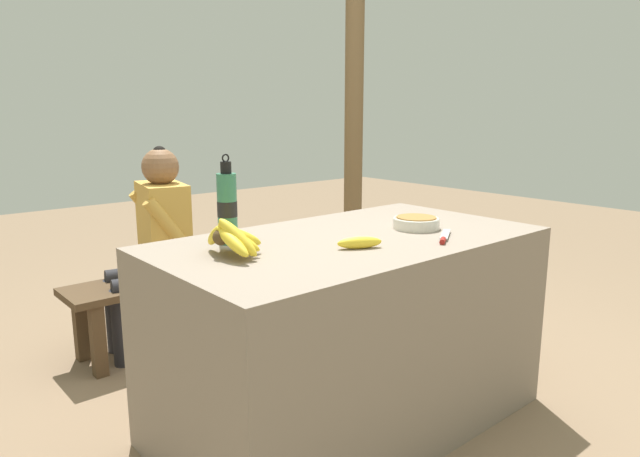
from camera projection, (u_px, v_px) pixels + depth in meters
ground_plane at (348, 420)px, 2.31m from camera, size 12.00×12.00×0.00m
market_counter at (350, 332)px, 2.23m from camera, size 1.48×0.82×0.76m
banana_bunch_ripe at (231, 237)px, 1.86m from camera, size 0.18×0.28×0.14m
serving_bowl at (416, 222)px, 2.30m from camera, size 0.19×0.19×0.05m
water_bottle at (227, 207)px, 2.03m from camera, size 0.07×0.07×0.32m
loose_banana_front at (360, 243)px, 1.98m from camera, size 0.16×0.11×0.04m
knife at (444, 237)px, 2.10m from camera, size 0.21×0.15×0.02m
wooden_bench at (209, 278)px, 3.14m from camera, size 1.53×0.32×0.38m
seated_vendor at (156, 238)px, 2.87m from camera, size 0.45×0.42×1.06m
banana_bunch_green at (275, 244)px, 3.41m from camera, size 0.16×0.24×0.13m
support_post_far at (354, 87)px, 3.94m from camera, size 0.13×0.13×2.77m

